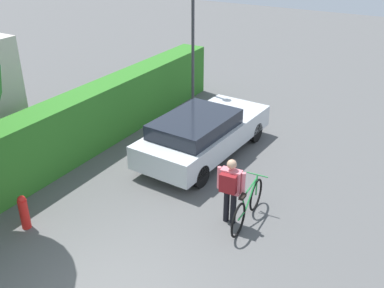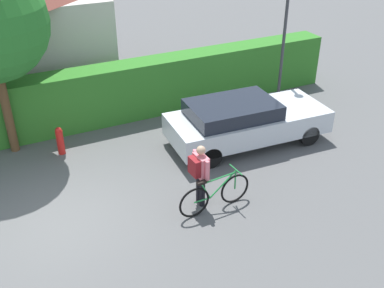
{
  "view_description": "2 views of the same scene",
  "coord_description": "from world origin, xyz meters",
  "px_view_note": "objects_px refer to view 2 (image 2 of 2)",
  "views": [
    {
      "loc": [
        -4.23,
        -4.21,
        5.98
      ],
      "look_at": [
        3.7,
        0.44,
        1.35
      ],
      "focal_mm": 41.43,
      "sensor_mm": 36.0,
      "label": 1
    },
    {
      "loc": [
        -0.84,
        -8.53,
        6.63
      ],
      "look_at": [
        3.58,
        0.51,
        0.79
      ],
      "focal_mm": 42.88,
      "sensor_mm": 36.0,
      "label": 2
    }
  ],
  "objects_px": {
    "street_lamp": "(286,19)",
    "person_rider": "(200,170)",
    "bicycle": "(215,194)",
    "fire_hydrant": "(60,140)",
    "parked_car_near": "(245,120)"
  },
  "relations": [
    {
      "from": "street_lamp",
      "to": "person_rider",
      "type": "bearing_deg",
      "value": -142.31
    },
    {
      "from": "person_rider",
      "to": "street_lamp",
      "type": "height_order",
      "value": "street_lamp"
    },
    {
      "from": "bicycle",
      "to": "person_rider",
      "type": "height_order",
      "value": "person_rider"
    },
    {
      "from": "bicycle",
      "to": "street_lamp",
      "type": "relative_size",
      "value": 0.41
    },
    {
      "from": "fire_hydrant",
      "to": "street_lamp",
      "type": "bearing_deg",
      "value": 0.39
    },
    {
      "from": "parked_car_near",
      "to": "fire_hydrant",
      "type": "bearing_deg",
      "value": 160.73
    },
    {
      "from": "bicycle",
      "to": "parked_car_near",
      "type": "bearing_deg",
      "value": 46.63
    },
    {
      "from": "person_rider",
      "to": "fire_hydrant",
      "type": "distance_m",
      "value": 4.46
    },
    {
      "from": "person_rider",
      "to": "street_lamp",
      "type": "xyz_separation_m",
      "value": [
        4.89,
        3.77,
        1.93
      ]
    },
    {
      "from": "person_rider",
      "to": "fire_hydrant",
      "type": "relative_size",
      "value": 1.93
    },
    {
      "from": "bicycle",
      "to": "fire_hydrant",
      "type": "distance_m",
      "value": 4.84
    },
    {
      "from": "person_rider",
      "to": "fire_hydrant",
      "type": "xyz_separation_m",
      "value": [
        -2.4,
        3.72,
        -0.52
      ]
    },
    {
      "from": "parked_car_near",
      "to": "street_lamp",
      "type": "height_order",
      "value": "street_lamp"
    },
    {
      "from": "person_rider",
      "to": "bicycle",
      "type": "bearing_deg",
      "value": -54.89
    },
    {
      "from": "street_lamp",
      "to": "parked_car_near",
      "type": "bearing_deg",
      "value": -144.23
    }
  ]
}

